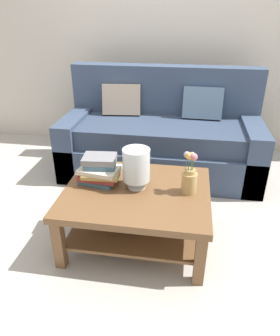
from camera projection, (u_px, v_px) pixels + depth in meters
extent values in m
plane|color=#B7B2A8|center=(146.00, 213.00, 2.74)|extent=(10.00, 10.00, 0.00)
cube|color=beige|center=(168.00, 32.00, 3.56)|extent=(6.40, 0.12, 2.70)
cube|color=#384760|center=(160.00, 156.00, 3.35)|extent=(2.01, 0.90, 0.36)
cube|color=#324057|center=(161.00, 133.00, 3.20)|extent=(1.77, 0.74, 0.20)
cube|color=#384760|center=(165.00, 99.00, 3.42)|extent=(2.01, 0.20, 0.70)
cube|color=#384760|center=(78.00, 141.00, 3.43)|extent=(0.20, 0.90, 0.60)
cube|color=#384760|center=(250.00, 152.00, 3.17)|extent=(0.20, 0.90, 0.60)
cube|color=gray|center=(122.00, 99.00, 3.35)|extent=(0.42, 0.23, 0.34)
cube|color=slate|center=(203.00, 103.00, 3.23)|extent=(0.41, 0.20, 0.34)
cube|color=brown|center=(137.00, 193.00, 2.27)|extent=(1.04, 0.86, 0.05)
cube|color=brown|center=(59.00, 244.00, 2.10)|extent=(0.07, 0.07, 0.38)
cube|color=brown|center=(200.00, 259.00, 1.97)|extent=(0.07, 0.07, 0.38)
cube|color=brown|center=(92.00, 187.00, 2.76)|extent=(0.07, 0.07, 0.38)
cube|color=brown|center=(199.00, 196.00, 2.63)|extent=(0.07, 0.07, 0.38)
cube|color=brown|center=(137.00, 223.00, 2.39)|extent=(0.92, 0.74, 0.02)
cube|color=#2D333D|center=(126.00, 219.00, 2.38)|extent=(0.29, 0.22, 0.03)
cube|color=slate|center=(125.00, 218.00, 2.33)|extent=(0.29, 0.21, 0.04)
cube|color=#3D6075|center=(99.00, 180.00, 2.36)|extent=(0.29, 0.24, 0.03)
cube|color=#993833|center=(99.00, 176.00, 2.34)|extent=(0.29, 0.21, 0.04)
cube|color=tan|center=(102.00, 173.00, 2.31)|extent=(0.28, 0.22, 0.03)
cube|color=beige|center=(100.00, 170.00, 2.30)|extent=(0.31, 0.25, 0.03)
cube|color=#3D6075|center=(101.00, 164.00, 2.30)|extent=(0.24, 0.20, 0.04)
cube|color=slate|center=(100.00, 159.00, 2.29)|extent=(0.25, 0.20, 0.04)
cylinder|color=silver|center=(136.00, 186.00, 2.29)|extent=(0.13, 0.13, 0.02)
cylinder|color=silver|center=(136.00, 182.00, 2.27)|extent=(0.04, 0.04, 0.05)
cylinder|color=silver|center=(136.00, 165.00, 2.21)|extent=(0.19, 0.19, 0.24)
sphere|color=beige|center=(132.00, 173.00, 2.24)|extent=(0.05, 0.05, 0.05)
sphere|color=#993833|center=(141.00, 172.00, 2.25)|extent=(0.04, 0.04, 0.04)
cylinder|color=tan|center=(189.00, 183.00, 2.19)|extent=(0.11, 0.11, 0.15)
cylinder|color=tan|center=(190.00, 171.00, 2.15)|extent=(0.08, 0.08, 0.03)
cylinder|color=#426638|center=(193.00, 164.00, 2.12)|extent=(0.01, 0.01, 0.08)
sphere|color=#C66B7A|center=(194.00, 157.00, 2.10)|extent=(0.05, 0.05, 0.05)
cylinder|color=#426638|center=(192.00, 162.00, 2.14)|extent=(0.01, 0.01, 0.09)
sphere|color=gold|center=(192.00, 155.00, 2.12)|extent=(0.04, 0.04, 0.04)
cylinder|color=#426638|center=(186.00, 162.00, 2.15)|extent=(0.01, 0.01, 0.09)
sphere|color=#B28CB7|center=(187.00, 155.00, 2.12)|extent=(0.04, 0.04, 0.04)
cylinder|color=#426638|center=(189.00, 164.00, 2.12)|extent=(0.01, 0.01, 0.09)
sphere|color=gold|center=(189.00, 156.00, 2.09)|extent=(0.05, 0.05, 0.05)
cylinder|color=#426638|center=(192.00, 164.00, 2.10)|extent=(0.01, 0.01, 0.10)
sphere|color=#C66B7A|center=(192.00, 156.00, 2.08)|extent=(0.04, 0.04, 0.04)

